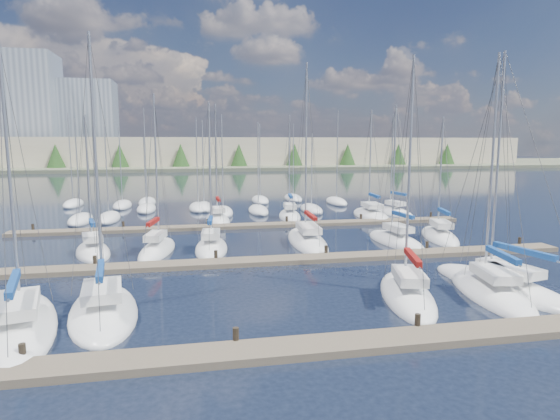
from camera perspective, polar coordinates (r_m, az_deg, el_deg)
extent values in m
plane|color=#181F30|center=(75.86, -6.67, 1.87)|extent=(400.00, 400.00, 0.00)
cube|color=#6B5E4C|center=(19.86, 6.92, -16.05)|extent=(44.00, 1.80, 0.35)
cylinder|color=#2D261C|center=(20.76, -28.85, -15.49)|extent=(0.26, 0.26, 1.10)
cylinder|color=#2D261C|center=(19.85, -5.40, -15.56)|extent=(0.26, 0.26, 1.10)
cylinder|color=#2D261C|center=(22.03, 16.40, -13.41)|extent=(0.26, 0.26, 1.10)
cube|color=#6B5E4C|center=(32.74, -0.67, -6.19)|extent=(44.00, 1.80, 0.35)
cylinder|color=#2D261C|center=(33.67, -21.62, -6.11)|extent=(0.26, 0.26, 1.10)
cylinder|color=#2D261C|center=(33.12, -7.82, -5.83)|extent=(0.26, 0.26, 1.10)
cylinder|color=#2D261C|center=(34.47, 5.64, -5.24)|extent=(0.26, 0.26, 1.10)
cylinder|color=#2D261C|center=(37.51, 17.46, -4.48)|extent=(0.26, 0.26, 1.10)
cylinder|color=#2D261C|center=(41.88, 27.15, -3.71)|extent=(0.26, 0.26, 1.10)
cube|color=#6B5E4C|center=(46.27, -3.80, -1.94)|extent=(44.00, 1.80, 0.35)
cylinder|color=#2D261C|center=(48.92, -27.89, -2.16)|extent=(0.26, 0.26, 1.10)
cylinder|color=#2D261C|center=(47.20, -18.56, -1.97)|extent=(0.26, 0.26, 1.10)
cylinder|color=#2D261C|center=(46.81, -8.80, -1.72)|extent=(0.26, 0.26, 1.10)
cylinder|color=#2D261C|center=(47.78, 0.83, -1.42)|extent=(0.26, 0.26, 1.10)
cylinder|color=#2D261C|center=(50.02, 9.84, -1.11)|extent=(0.26, 0.26, 1.10)
cylinder|color=#2D261C|center=(53.37, 17.89, -0.80)|extent=(0.26, 0.26, 1.10)
ellipsoid|color=white|center=(56.36, 13.61, -0.44)|extent=(3.41, 7.66, 1.60)
cube|color=black|center=(56.36, 13.61, -0.44)|extent=(1.72, 3.69, 0.12)
cube|color=silver|center=(55.88, 13.87, 0.83)|extent=(1.62, 2.75, 0.50)
cylinder|color=#9EA0A5|center=(56.27, 13.49, 5.99)|extent=(0.14, 0.14, 10.48)
cylinder|color=#9EA0A5|center=(55.28, 14.26, 1.83)|extent=(0.64, 3.08, 0.10)
cube|color=navy|center=(55.27, 14.26, 1.96)|extent=(0.79, 2.87, 0.30)
ellipsoid|color=white|center=(40.28, 13.87, -3.84)|extent=(3.28, 8.12, 1.60)
cube|color=black|center=(40.28, 13.87, -3.84)|extent=(1.68, 3.91, 0.12)
cube|color=silver|center=(39.70, 14.22, -2.12)|extent=(1.66, 2.89, 0.50)
cylinder|color=#9EA0A5|center=(40.03, 13.72, 5.03)|extent=(0.14, 0.14, 10.27)
cylinder|color=#9EA0A5|center=(38.99, 14.74, -0.76)|extent=(0.39, 3.32, 0.10)
cube|color=navy|center=(38.97, 14.75, -0.58)|extent=(0.57, 3.08, 0.30)
ellipsoid|color=white|center=(24.79, -20.69, -11.75)|extent=(4.36, 8.88, 1.60)
cube|color=silver|center=(23.99, -20.88, -9.16)|extent=(2.15, 3.20, 0.50)
cylinder|color=#9EA0A5|center=(24.09, -21.52, 5.11)|extent=(0.14, 0.14, 12.25)
cylinder|color=#9EA0A5|center=(23.05, -21.05, -7.16)|extent=(0.61, 3.55, 0.10)
cube|color=navy|center=(23.02, -21.07, -6.87)|extent=(0.76, 3.30, 0.30)
ellipsoid|color=white|center=(49.95, -7.60, -1.36)|extent=(2.63, 6.89, 1.60)
cube|color=silver|center=(49.41, -7.59, 0.06)|extent=(1.42, 2.42, 0.50)
cylinder|color=#9EA0A5|center=(49.84, -7.79, 6.28)|extent=(0.14, 0.14, 11.17)
cylinder|color=#9EA0A5|center=(48.74, -7.56, 1.19)|extent=(0.16, 2.87, 0.10)
cube|color=maroon|center=(48.72, -7.57, 1.33)|extent=(0.35, 2.65, 0.30)
ellipsoid|color=white|center=(37.04, -14.72, -4.92)|extent=(3.46, 7.87, 1.60)
cube|color=silver|center=(36.41, -14.94, -3.06)|extent=(1.63, 2.83, 0.50)
cylinder|color=#9EA0A5|center=(36.74, -14.86, 5.12)|extent=(0.14, 0.14, 10.78)
cylinder|color=#9EA0A5|center=(35.64, -15.23, -1.60)|extent=(0.66, 3.16, 0.10)
cube|color=maroon|center=(35.62, -15.24, -1.41)|extent=(0.81, 2.95, 0.30)
ellipsoid|color=white|center=(39.21, 3.33, -3.94)|extent=(3.50, 10.59, 1.60)
cube|color=silver|center=(38.45, 3.49, -2.21)|extent=(1.79, 3.74, 0.50)
cylinder|color=#9EA0A5|center=(39.15, 3.20, 7.66)|extent=(0.14, 0.14, 13.65)
cylinder|color=#9EA0A5|center=(37.47, 3.74, -0.86)|extent=(0.38, 4.38, 0.10)
cube|color=maroon|center=(37.45, 3.74, -0.67)|extent=(0.56, 4.04, 0.30)
ellipsoid|color=white|center=(52.32, 1.19, -0.86)|extent=(3.11, 7.18, 1.60)
cube|color=maroon|center=(52.32, 1.19, -0.86)|extent=(1.58, 3.46, 0.12)
cube|color=silver|center=(51.79, 1.23, 0.50)|extent=(1.55, 2.57, 0.50)
cylinder|color=#9EA0A5|center=(52.27, 1.15, 5.92)|extent=(0.14, 0.14, 10.21)
cylinder|color=#9EA0A5|center=(51.11, 1.29, 1.59)|extent=(0.44, 2.91, 0.10)
cube|color=navy|center=(51.10, 1.29, 1.72)|extent=(0.61, 2.71, 0.30)
ellipsoid|color=white|center=(37.94, -21.83, -4.94)|extent=(3.93, 6.75, 1.60)
cube|color=black|center=(37.94, -21.83, -4.94)|extent=(1.98, 3.26, 0.12)
cube|color=silver|center=(37.37, -21.90, -3.10)|extent=(1.84, 2.48, 0.50)
cylinder|color=#9EA0A5|center=(37.63, -22.34, 3.64)|extent=(0.14, 0.14, 9.20)
cylinder|color=#9EA0A5|center=(36.69, -21.94, -1.63)|extent=(0.76, 2.61, 0.10)
cube|color=navy|center=(36.67, -21.95, -1.45)|extent=(0.90, 2.45, 0.30)
ellipsoid|color=white|center=(53.96, 10.98, -0.73)|extent=(3.80, 9.04, 1.60)
cube|color=silver|center=(53.36, 11.16, 0.58)|extent=(1.95, 3.21, 0.50)
cylinder|color=#9EA0A5|center=(54.03, 10.94, 6.18)|extent=(0.14, 0.14, 10.84)
cylinder|color=#9EA0A5|center=(52.57, 11.42, 1.61)|extent=(0.39, 3.70, 0.10)
cube|color=navy|center=(52.56, 11.43, 1.74)|extent=(0.57, 3.42, 0.30)
ellipsoid|color=white|center=(26.51, 15.20, -10.19)|extent=(4.65, 8.65, 1.60)
cube|color=maroon|center=(26.51, 15.20, -10.19)|extent=(2.33, 4.18, 0.12)
cube|color=silver|center=(25.75, 15.49, -7.73)|extent=(2.12, 3.16, 0.50)
cylinder|color=#9EA0A5|center=(25.89, 15.50, 4.92)|extent=(0.14, 0.14, 11.68)
cylinder|color=#9EA0A5|center=(24.86, 15.88, -5.82)|extent=(1.00, 3.38, 0.10)
cube|color=maroon|center=(24.83, 15.89, -5.55)|extent=(1.12, 3.16, 0.30)
ellipsoid|color=white|center=(28.55, 24.18, -9.31)|extent=(4.32, 9.05, 1.60)
cube|color=silver|center=(27.82, 24.72, -7.01)|extent=(2.06, 3.27, 0.50)
cylinder|color=#9EA0A5|center=(27.99, 24.43, 4.93)|extent=(0.14, 0.14, 11.89)
cylinder|color=#9EA0A5|center=(26.97, 25.48, -5.22)|extent=(0.76, 3.60, 0.10)
cube|color=navy|center=(26.94, 25.49, -4.97)|extent=(0.90, 3.35, 0.30)
ellipsoid|color=white|center=(29.83, 25.32, -8.64)|extent=(4.82, 10.32, 1.60)
cube|color=black|center=(29.83, 25.32, -8.64)|extent=(2.42, 4.98, 0.12)
cube|color=silver|center=(29.19, 26.21, -6.41)|extent=(2.23, 3.73, 0.50)
cylinder|color=#9EA0A5|center=(29.22, 25.01, 5.27)|extent=(0.14, 0.14, 12.17)
cylinder|color=#9EA0A5|center=(28.46, 27.56, -4.68)|extent=(0.98, 4.11, 0.10)
cube|color=navy|center=(28.44, 27.58, -4.45)|extent=(1.11, 3.82, 0.30)
ellipsoid|color=white|center=(43.29, 18.86, -3.21)|extent=(4.38, 8.33, 1.60)
cube|color=silver|center=(42.68, 19.08, -1.61)|extent=(2.01, 3.04, 0.50)
cylinder|color=#9EA0A5|center=(43.18, 18.99, 4.47)|extent=(0.14, 0.14, 9.42)
cylinder|color=#9EA0A5|center=(41.91, 19.38, -0.34)|extent=(0.93, 3.27, 0.10)
cube|color=navy|center=(41.90, 19.39, -0.18)|extent=(1.06, 3.06, 0.30)
ellipsoid|color=white|center=(24.45, -29.10, -12.56)|extent=(5.29, 10.26, 1.60)
cube|color=black|center=(24.45, -29.10, -12.56)|extent=(2.66, 4.95, 0.12)
cube|color=silver|center=(23.58, -29.41, -10.00)|extent=(2.44, 3.74, 0.50)
cylinder|color=#9EA0A5|center=(23.85, -30.10, 3.62)|extent=(0.14, 0.14, 11.48)
cylinder|color=#9EA0A5|center=(22.54, -29.75, -8.05)|extent=(1.08, 4.03, 0.10)
cube|color=navy|center=(22.51, -29.77, -7.76)|extent=(1.19, 3.76, 0.30)
ellipsoid|color=white|center=(36.89, -8.36, -4.79)|extent=(3.07, 7.25, 1.60)
cube|color=maroon|center=(36.89, -8.36, -4.79)|extent=(1.57, 3.49, 0.12)
cube|color=silver|center=(36.28, -8.43, -2.91)|extent=(1.57, 2.58, 0.50)
cylinder|color=#9EA0A5|center=(36.58, -8.53, 4.89)|extent=(0.14, 0.14, 10.26)
cylinder|color=#9EA0A5|center=(35.53, -8.50, -1.43)|extent=(0.36, 2.96, 0.10)
cube|color=navy|center=(35.51, -8.50, -1.24)|extent=(0.54, 2.74, 0.30)
cylinder|color=#9EA0A5|center=(66.83, -24.19, 5.95)|extent=(0.12, 0.12, 11.20)
ellipsoid|color=white|center=(67.29, -23.88, 0.64)|extent=(2.20, 6.40, 1.40)
cylinder|color=#9EA0A5|center=(58.71, -9.37, 5.83)|extent=(0.12, 0.12, 10.14)
ellipsoid|color=white|center=(59.22, -9.24, 0.29)|extent=(2.20, 6.40, 1.40)
cylinder|color=#9EA0A5|center=(58.49, -10.09, 5.98)|extent=(0.12, 0.12, 10.49)
ellipsoid|color=white|center=(59.00, -9.95, 0.25)|extent=(2.20, 6.40, 1.40)
cylinder|color=#9EA0A5|center=(67.41, 1.63, 6.20)|extent=(0.12, 0.12, 10.06)
ellipsoid|color=white|center=(67.84, 1.61, 1.40)|extent=(2.20, 6.40, 1.40)
cylinder|color=#9EA0A5|center=(63.17, -18.87, 5.32)|extent=(0.12, 0.12, 9.39)
ellipsoid|color=white|center=(63.62, -18.65, 0.51)|extent=(2.20, 6.40, 1.40)
cylinder|color=#9EA0A5|center=(52.66, -23.47, 4.85)|extent=(0.12, 0.12, 9.85)
ellipsoid|color=white|center=(53.21, -23.13, -1.15)|extent=(2.20, 6.40, 1.40)
cylinder|color=#9EA0A5|center=(52.79, -20.40, 4.72)|extent=(0.12, 0.12, 9.30)
ellipsoid|color=white|center=(53.32, -20.11, -0.97)|extent=(2.20, 6.40, 1.40)
cylinder|color=#9EA0A5|center=(63.73, 6.99, 6.75)|extent=(0.12, 0.12, 11.68)
ellipsoid|color=white|center=(64.22, 6.89, 0.95)|extent=(2.20, 6.40, 1.40)
cylinder|color=#9EA0A5|center=(55.15, -2.70, 5.59)|extent=(0.12, 0.12, 9.76)
ellipsoid|color=white|center=(55.68, -2.66, -0.11)|extent=(2.20, 6.40, 1.40)
cylinder|color=#9EA0A5|center=(65.36, -16.10, 6.64)|extent=(0.12, 0.12, 11.95)
ellipsoid|color=white|center=(65.84, -15.87, 0.88)|extent=(2.20, 6.40, 1.40)
cylinder|color=#9EA0A5|center=(56.24, 3.89, 4.97)|extent=(0.12, 0.12, 8.46)
ellipsoid|color=white|center=(56.72, 3.84, 0.04)|extent=(2.20, 6.40, 1.40)
cylinder|color=#9EA0A5|center=(58.99, -16.15, 4.65)|extent=(0.12, 0.12, 8.12)
ellipsoid|color=white|center=(59.44, -15.97, 0.11)|extent=(2.20, 6.40, 1.40)
cylinder|color=#9EA0A5|center=(65.05, -2.47, 6.09)|extent=(0.12, 0.12, 10.00)
ellipsoid|color=white|center=(65.50, -2.44, 1.15)|extent=(2.20, 6.40, 1.40)
cylinder|color=#9EA0A5|center=(54.34, -7.05, 5.91)|extent=(0.12, 0.12, 10.54)
ellipsoid|color=white|center=(54.89, -6.94, -0.28)|extent=(2.20, 6.40, 1.40)
cube|color=#666B51|center=(165.48, -9.09, 5.40)|extent=(400.00, 60.00, 1.00)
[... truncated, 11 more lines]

